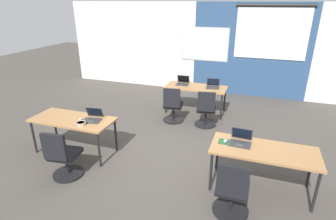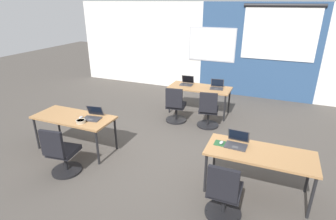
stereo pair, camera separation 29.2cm
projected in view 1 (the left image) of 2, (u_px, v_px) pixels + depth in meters
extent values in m
plane|color=#47423D|center=(169.00, 151.00, 5.42)|extent=(24.00, 24.00, 0.00)
cube|color=silver|center=(212.00, 49.00, 8.56)|extent=(10.00, 0.20, 2.80)
cube|color=#2D4C75|center=(250.00, 51.00, 8.11)|extent=(3.44, 0.01, 2.80)
cube|color=#B7B7BC|center=(205.00, 44.00, 8.47)|extent=(1.48, 0.02, 1.04)
cube|color=white|center=(205.00, 44.00, 8.47)|extent=(1.40, 0.02, 0.96)
cube|color=white|center=(271.00, 34.00, 7.73)|extent=(2.00, 0.02, 1.44)
cylinder|color=black|center=(275.00, 5.00, 7.44)|extent=(2.10, 0.10, 0.10)
cube|color=#A37547|center=(73.00, 120.00, 5.16)|extent=(1.60, 0.70, 0.04)
cylinder|color=black|center=(34.00, 137.00, 5.26)|extent=(0.04, 0.04, 0.68)
cylinder|color=black|center=(99.00, 150.00, 4.81)|extent=(0.04, 0.04, 0.68)
cylinder|color=black|center=(55.00, 125.00, 5.79)|extent=(0.04, 0.04, 0.68)
cylinder|color=black|center=(116.00, 135.00, 5.34)|extent=(0.04, 0.04, 0.68)
cube|color=#A37547|center=(264.00, 151.00, 4.10)|extent=(1.60, 0.70, 0.04)
cylinder|color=black|center=(211.00, 172.00, 4.20)|extent=(0.04, 0.04, 0.68)
cylinder|color=black|center=(316.00, 192.00, 3.75)|extent=(0.04, 0.04, 0.68)
cylinder|color=black|center=(217.00, 153.00, 4.72)|extent=(0.04, 0.04, 0.68)
cylinder|color=black|center=(310.00, 169.00, 4.28)|extent=(0.04, 0.04, 0.68)
cube|color=#A37547|center=(196.00, 87.00, 7.08)|extent=(1.60, 0.70, 0.04)
cylinder|color=black|center=(166.00, 101.00, 7.18)|extent=(0.04, 0.04, 0.68)
cylinder|color=black|center=(221.00, 107.00, 6.73)|extent=(0.04, 0.04, 0.68)
cylinder|color=black|center=(173.00, 94.00, 7.70)|extent=(0.04, 0.04, 0.68)
cylinder|color=black|center=(225.00, 100.00, 7.25)|extent=(0.04, 0.04, 0.68)
cube|color=#333338|center=(182.00, 84.00, 7.23)|extent=(0.34, 0.25, 0.02)
cube|color=#4C4C4F|center=(182.00, 85.00, 7.18)|extent=(0.09, 0.06, 0.00)
cube|color=#333338|center=(183.00, 79.00, 7.32)|extent=(0.33, 0.09, 0.21)
cube|color=black|center=(183.00, 79.00, 7.31)|extent=(0.30, 0.07, 0.19)
cylinder|color=black|center=(173.00, 120.00, 6.82)|extent=(0.52, 0.52, 0.04)
cylinder|color=black|center=(173.00, 113.00, 6.75)|extent=(0.06, 0.06, 0.34)
cube|color=black|center=(173.00, 105.00, 6.67)|extent=(0.50, 0.50, 0.08)
cube|color=black|center=(172.00, 98.00, 6.34)|extent=(0.40, 0.12, 0.46)
sphere|color=black|center=(175.00, 116.00, 7.03)|extent=(0.04, 0.04, 0.04)
sphere|color=black|center=(182.00, 121.00, 6.71)|extent=(0.04, 0.04, 0.04)
sphere|color=black|center=(164.00, 120.00, 6.79)|extent=(0.04, 0.04, 0.04)
cube|color=#333338|center=(213.00, 88.00, 6.95)|extent=(0.36, 0.27, 0.02)
cube|color=#4C4C4F|center=(212.00, 88.00, 6.90)|extent=(0.10, 0.07, 0.00)
cube|color=#333338|center=(213.00, 82.00, 7.04)|extent=(0.34, 0.11, 0.21)
cube|color=black|center=(213.00, 82.00, 7.04)|extent=(0.30, 0.09, 0.19)
cylinder|color=black|center=(205.00, 124.00, 6.58)|extent=(0.52, 0.52, 0.04)
cylinder|color=black|center=(206.00, 117.00, 6.51)|extent=(0.06, 0.06, 0.34)
cube|color=black|center=(206.00, 109.00, 6.43)|extent=(0.51, 0.51, 0.08)
cube|color=black|center=(206.00, 102.00, 6.10)|extent=(0.40, 0.13, 0.46)
sphere|color=black|center=(206.00, 120.00, 6.79)|extent=(0.04, 0.04, 0.04)
sphere|color=black|center=(214.00, 126.00, 6.48)|extent=(0.04, 0.04, 0.04)
sphere|color=black|center=(196.00, 124.00, 6.55)|extent=(0.04, 0.04, 0.04)
cube|color=#333338|center=(92.00, 121.00, 5.05)|extent=(0.36, 0.28, 0.02)
cube|color=#4C4C4F|center=(90.00, 121.00, 5.00)|extent=(0.10, 0.07, 0.00)
cube|color=#333338|center=(95.00, 112.00, 5.15)|extent=(0.34, 0.14, 0.21)
cube|color=black|center=(95.00, 112.00, 5.15)|extent=(0.30, 0.12, 0.18)
ellipsoid|color=#B2B2B7|center=(80.00, 119.00, 5.10)|extent=(0.06, 0.10, 0.03)
cylinder|color=black|center=(69.00, 174.00, 4.69)|extent=(0.52, 0.52, 0.04)
cylinder|color=black|center=(67.00, 164.00, 4.62)|extent=(0.06, 0.06, 0.34)
cube|color=black|center=(65.00, 154.00, 4.54)|extent=(0.49, 0.49, 0.08)
cube|color=black|center=(54.00, 147.00, 4.21)|extent=(0.40, 0.11, 0.46)
sphere|color=black|center=(76.00, 166.00, 4.91)|extent=(0.04, 0.04, 0.04)
sphere|color=black|center=(78.00, 178.00, 4.59)|extent=(0.04, 0.04, 0.04)
sphere|color=black|center=(55.00, 174.00, 4.67)|extent=(0.04, 0.04, 0.04)
cube|color=#333338|center=(240.00, 144.00, 4.23)|extent=(0.34, 0.25, 0.02)
cube|color=#4C4C4F|center=(239.00, 145.00, 4.18)|extent=(0.09, 0.06, 0.00)
cube|color=#333338|center=(242.00, 134.00, 4.32)|extent=(0.33, 0.09, 0.21)
cube|color=black|center=(242.00, 134.00, 4.31)|extent=(0.30, 0.08, 0.19)
cube|color=#23512D|center=(225.00, 142.00, 4.31)|extent=(0.22, 0.19, 0.00)
ellipsoid|color=#B2B2B7|center=(225.00, 141.00, 4.30)|extent=(0.07, 0.11, 0.03)
cylinder|color=black|center=(230.00, 210.00, 3.89)|extent=(0.52, 0.52, 0.04)
cylinder|color=black|center=(231.00, 199.00, 3.81)|extent=(0.06, 0.06, 0.34)
cube|color=black|center=(233.00, 187.00, 3.73)|extent=(0.44, 0.44, 0.08)
cube|color=black|center=(232.00, 182.00, 3.41)|extent=(0.40, 0.06, 0.46)
sphere|color=black|center=(232.00, 199.00, 4.09)|extent=(0.04, 0.04, 0.04)
sphere|color=black|center=(246.00, 217.00, 3.75)|extent=(0.04, 0.04, 0.04)
sphere|color=black|center=(214.00, 209.00, 3.89)|extent=(0.04, 0.04, 0.04)
cylinder|color=tan|center=(81.00, 124.00, 4.88)|extent=(0.17, 0.17, 0.05)
torus|color=tan|center=(81.00, 122.00, 4.87)|extent=(0.18, 0.18, 0.02)
cylinder|color=#B26628|center=(81.00, 123.00, 4.88)|extent=(0.14, 0.14, 0.01)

